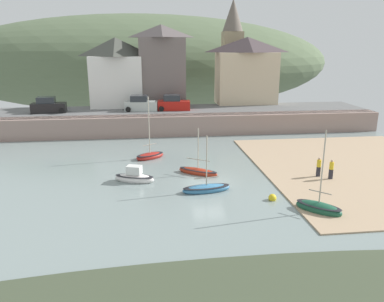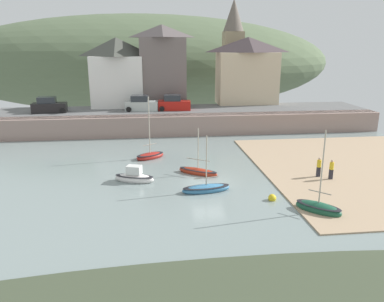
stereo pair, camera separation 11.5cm
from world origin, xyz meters
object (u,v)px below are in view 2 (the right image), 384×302
(rowboat_small_beached, at_px, (150,156))
(sailboat_far_left, at_px, (198,171))
(parked_car_end_of_row, at_px, (174,104))
(person_near_water, at_px, (319,166))
(waterfront_building_right, at_px, (247,70))
(dinghy_open_wooden, at_px, (206,188))
(fishing_boat_green, at_px, (134,177))
(church_with_spire, at_px, (233,49))
(parked_car_by_wall, at_px, (141,104))
(person_on_slipway, at_px, (331,169))
(mooring_buoy, at_px, (272,198))
(sailboat_tall_mast, at_px, (318,208))
(parked_car_near_slipway, at_px, (49,106))
(waterfront_building_centre, at_px, (162,65))
(waterfront_building_left, at_px, (117,72))

(rowboat_small_beached, height_order, sailboat_far_left, rowboat_small_beached)
(parked_car_end_of_row, bearing_deg, person_near_water, -58.51)
(waterfront_building_right, xyz_separation_m, dinghy_open_wooden, (-9.87, -26.73, -6.83))
(fishing_boat_green, bearing_deg, sailboat_far_left, 30.67)
(church_with_spire, xyz_separation_m, parked_car_by_wall, (-13.59, -8.50, -6.69))
(parked_car_by_wall, bearing_deg, church_with_spire, 37.88)
(waterfront_building_right, height_order, sailboat_far_left, waterfront_building_right)
(rowboat_small_beached, bearing_deg, person_on_slipway, -59.34)
(waterfront_building_right, distance_m, person_near_water, 25.54)
(church_with_spire, relative_size, person_on_slipway, 8.98)
(waterfront_building_right, relative_size, parked_car_by_wall, 2.15)
(person_on_slipway, xyz_separation_m, mooring_buoy, (-5.98, -3.40, -0.82))
(parked_car_end_of_row, bearing_deg, waterfront_building_right, 27.27)
(rowboat_small_beached, height_order, mooring_buoy, rowboat_small_beached)
(rowboat_small_beached, relative_size, person_near_water, 3.75)
(sailboat_tall_mast, relative_size, parked_car_near_slipway, 1.35)
(waterfront_building_right, distance_m, person_on_slipway, 26.22)
(church_with_spire, distance_m, sailboat_far_left, 29.80)
(church_with_spire, xyz_separation_m, rowboat_small_beached, (-12.71, -21.68, -9.63))
(person_on_slipway, height_order, mooring_buoy, person_on_slipway)
(waterfront_building_centre, height_order, mooring_buoy, waterfront_building_centre)
(sailboat_far_left, bearing_deg, person_near_water, 22.04)
(waterfront_building_left, height_order, parked_car_end_of_row, waterfront_building_left)
(waterfront_building_centre, distance_m, sailboat_tall_mast, 33.22)
(sailboat_far_left, xyz_separation_m, parked_car_by_wall, (-4.86, 18.30, 2.97))
(person_on_slipway, distance_m, person_near_water, 1.01)
(person_on_slipway, bearing_deg, parked_car_by_wall, 126.05)
(church_with_spire, relative_size, sailboat_far_left, 3.55)
(church_with_spire, height_order, person_near_water, church_with_spire)
(parked_car_end_of_row, bearing_deg, waterfront_building_centre, 109.37)
(parked_car_near_slipway, bearing_deg, fishing_boat_green, -64.21)
(dinghy_open_wooden, relative_size, sailboat_far_left, 1.08)
(parked_car_end_of_row, xyz_separation_m, person_on_slipway, (11.13, -21.00, -2.22))
(waterfront_building_centre, bearing_deg, fishing_boat_green, -98.04)
(parked_car_by_wall, relative_size, person_near_water, 2.62)
(church_with_spire, distance_m, parked_car_near_slipway, 27.20)
(waterfront_building_left, relative_size, rowboat_small_beached, 1.49)
(waterfront_building_centre, height_order, sailboat_tall_mast, waterfront_building_centre)
(waterfront_building_right, distance_m, parked_car_near_slipway, 26.85)
(waterfront_building_left, bearing_deg, church_with_spire, 13.43)
(waterfront_building_right, xyz_separation_m, church_with_spire, (-1.23, 4.00, 2.83))
(waterfront_building_right, bearing_deg, waterfront_building_centre, 180.00)
(waterfront_building_right, relative_size, dinghy_open_wooden, 2.07)
(dinghy_open_wooden, height_order, sailboat_tall_mast, sailboat_tall_mast)
(parked_car_end_of_row, bearing_deg, church_with_spire, 46.40)
(sailboat_tall_mast, relative_size, parked_car_end_of_row, 1.35)
(waterfront_building_centre, xyz_separation_m, sailboat_far_left, (1.90, -22.80, -7.60))
(mooring_buoy, bearing_deg, fishing_boat_green, 153.00)
(church_with_spire, xyz_separation_m, sailboat_tall_mast, (-1.93, -35.16, -9.59))
(dinghy_open_wooden, height_order, person_on_slipway, dinghy_open_wooden)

